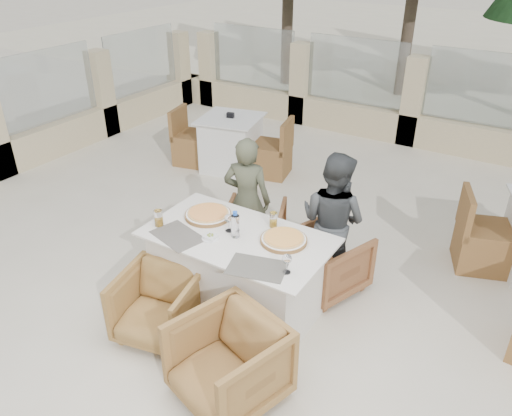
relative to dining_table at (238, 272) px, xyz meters
The scene contains 22 objects.
ground 0.40m from the dining_table, 48.05° to the left, with size 80.00×80.00×0.00m, color beige.
sand_patch 14.08m from the dining_table, 89.73° to the left, with size 30.00×16.00×0.01m, color beige.
perimeter_wall_far 4.89m from the dining_table, 89.23° to the left, with size 10.00×0.34×1.60m, color beige, non-canonical shape.
perimeter_wall_left 4.72m from the dining_table, 160.47° to the left, with size 0.34×7.00×1.60m, color #CCBA8F, non-canonical shape.
dining_table is the anchor object (origin of this frame).
placemat_near_left 0.64m from the dining_table, 147.66° to the right, with size 0.45×0.30×0.00m, color #5E5951.
placemat_near_right 0.63m from the dining_table, 38.25° to the right, with size 0.45×0.30×0.00m, color #5C584F.
pizza_left 0.60m from the dining_table, 161.97° to the left, with size 0.43×0.43×0.06m, color orange.
pizza_right 0.57m from the dining_table, 18.56° to the left, with size 0.39×0.39×0.05m, color orange.
water_bottle 0.51m from the dining_table, 108.50° to the right, with size 0.07×0.07×0.24m, color #AAC4E0.
wine_glass_centre 0.49m from the dining_table, 165.27° to the left, with size 0.08×0.08×0.18m, color silver, non-canonical shape.
wine_glass_corner 0.81m from the dining_table, 21.24° to the right, with size 0.08×0.08×0.18m, color silver, non-canonical shape.
beer_glass_left 0.85m from the dining_table, 161.75° to the right, with size 0.07×0.07×0.15m, color orange.
beer_glass_right 0.57m from the dining_table, 58.60° to the left, with size 0.07×0.07×0.14m, color gold.
olive_dish 0.47m from the dining_table, 136.57° to the right, with size 0.11×0.11×0.04m, color silver, non-canonical shape.
armchair_far_left 0.95m from the dining_table, 112.73° to the left, with size 0.60×0.62×0.56m, color #955E36.
armchair_far_right 0.89m from the dining_table, 51.47° to the left, with size 0.65×0.67×0.61m, color brown.
armchair_near_left 0.75m from the dining_table, 120.36° to the right, with size 0.64×0.66×0.60m, color olive.
armchair_near_right 1.01m from the dining_table, 60.28° to the right, with size 0.71×0.73×0.66m, color olive.
diner_left 0.87m from the dining_table, 117.20° to the left, with size 0.49×0.32×1.34m, color #494C37.
diner_right 1.00m from the dining_table, 56.29° to the left, with size 0.66×0.52×1.37m, color #3C3F42.
bg_table_a 3.11m from the dining_table, 125.69° to the left, with size 1.64×0.82×0.77m, color silver, non-canonical shape.
Camera 1 is at (1.98, -3.05, 3.04)m, focal length 35.00 mm.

